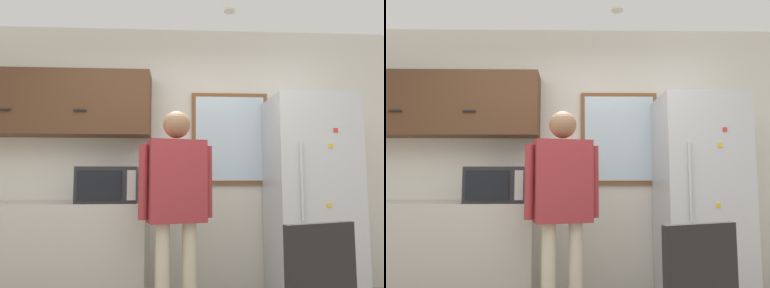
# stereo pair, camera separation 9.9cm
# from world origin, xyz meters

# --- Properties ---
(back_wall) EXTENTS (6.00, 0.06, 2.70)m
(back_wall) POSITION_xyz_m (0.00, 1.94, 1.35)
(back_wall) COLOR silver
(back_wall) RESTS_ON ground_plane
(counter) EXTENTS (1.99, 0.63, 0.90)m
(counter) POSITION_xyz_m (-1.21, 1.60, 0.45)
(counter) COLOR #BCB7AD
(counter) RESTS_ON ground_plane
(upper_cabinets) EXTENTS (1.99, 0.33, 0.64)m
(upper_cabinets) POSITION_xyz_m (-1.21, 1.76, 1.85)
(upper_cabinets) COLOR #51331E
(microwave) EXTENTS (0.53, 0.39, 0.32)m
(microwave) POSITION_xyz_m (-0.55, 1.51, 1.06)
(microwave) COLOR #232326
(microwave) RESTS_ON counter
(person) EXTENTS (0.58, 0.32, 1.65)m
(person) POSITION_xyz_m (0.05, 1.09, 1.01)
(person) COLOR beige
(person) RESTS_ON ground_plane
(refrigerator) EXTENTS (0.74, 0.69, 1.88)m
(refrigerator) POSITION_xyz_m (1.31, 1.57, 0.94)
(refrigerator) COLOR silver
(refrigerator) RESTS_ON ground_plane
(window) EXTENTS (0.79, 0.05, 0.95)m
(window) POSITION_xyz_m (0.61, 1.90, 1.53)
(window) COLOR brown
(ceiling_light) EXTENTS (0.11, 0.11, 0.01)m
(ceiling_light) POSITION_xyz_m (0.54, 1.42, 2.68)
(ceiling_light) COLOR white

